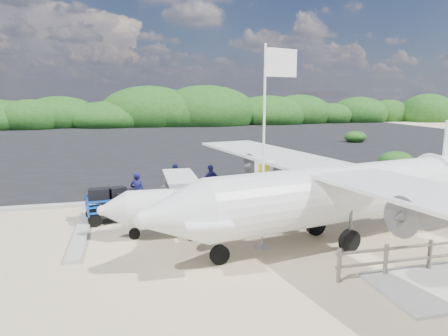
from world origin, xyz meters
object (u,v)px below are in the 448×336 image
(baggage_cart, at_px, (117,220))
(aircraft_small, at_px, (60,138))
(crew_c, at_px, (211,182))
(crew_b, at_px, (175,180))
(signboard, at_px, (324,221))
(flagpole, at_px, (262,247))
(crew_a, at_px, (137,192))
(aircraft_large, at_px, (298,149))

(baggage_cart, relative_size, aircraft_small, 0.35)
(crew_c, bearing_deg, crew_b, -63.66)
(baggage_cart, relative_size, crew_c, 1.45)
(crew_b, bearing_deg, aircraft_small, -78.37)
(baggage_cart, bearing_deg, signboard, -23.73)
(flagpole, bearing_deg, aircraft_small, 107.48)
(crew_a, bearing_deg, baggage_cart, 69.59)
(crew_a, bearing_deg, aircraft_large, -112.04)
(crew_b, xyz_separation_m, aircraft_large, (13.78, 15.01, -0.82))
(baggage_cart, height_order, crew_b, crew_b)
(aircraft_large, relative_size, aircraft_small, 2.46)
(baggage_cart, bearing_deg, flagpole, -50.86)
(aircraft_small, bearing_deg, baggage_cart, 102.73)
(signboard, xyz_separation_m, aircraft_large, (8.18, 20.95, 0.00))
(crew_a, xyz_separation_m, crew_c, (3.67, 1.34, -0.02))
(crew_b, distance_m, aircraft_large, 20.39)
(crew_b, relative_size, aircraft_small, 0.22)
(crew_c, bearing_deg, signboard, 106.37)
(signboard, xyz_separation_m, crew_b, (-5.60, 5.94, 0.82))
(aircraft_large, bearing_deg, crew_a, 37.28)
(baggage_cart, bearing_deg, crew_a, 40.21)
(baggage_cart, xyz_separation_m, crew_c, (4.59, 2.44, 0.89))
(crew_c, height_order, aircraft_large, aircraft_large)
(crew_b, relative_size, crew_c, 0.92)
(aircraft_small, bearing_deg, crew_b, 109.09)
(flagpole, relative_size, crew_c, 3.84)
(flagpole, relative_size, crew_b, 4.19)
(flagpole, xyz_separation_m, crew_b, (-2.06, 8.16, 0.82))
(aircraft_large, distance_m, aircraft_small, 29.07)
(crew_a, relative_size, crew_c, 1.03)
(crew_a, distance_m, crew_c, 3.91)
(baggage_cart, height_order, aircraft_small, aircraft_small)
(crew_c, distance_m, aircraft_large, 20.39)
(crew_b, height_order, aircraft_large, aircraft_large)
(signboard, relative_size, crew_a, 0.81)
(baggage_cart, relative_size, signboard, 1.74)
(signboard, height_order, crew_b, crew_b)
(aircraft_large, bearing_deg, flagpole, 52.12)
(crew_c, height_order, aircraft_small, crew_c)
(crew_c, distance_m, aircraft_small, 34.77)
(signboard, bearing_deg, crew_b, 123.83)
(flagpole, height_order, crew_b, flagpole)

